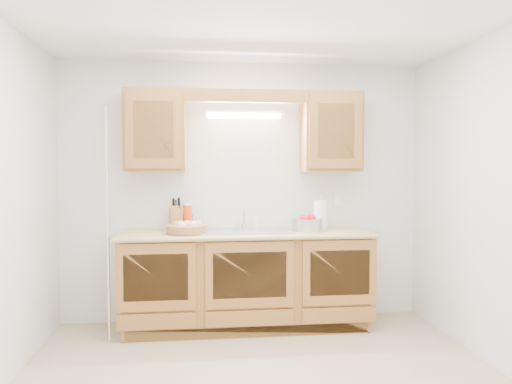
{
  "coord_description": "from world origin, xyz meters",
  "views": [
    {
      "loc": [
        -0.44,
        -3.36,
        1.5
      ],
      "look_at": [
        0.05,
        0.85,
        1.28
      ],
      "focal_mm": 35.0,
      "sensor_mm": 36.0,
      "label": 1
    }
  ],
  "objects": [
    {
      "name": "base_cabinets",
      "position": [
        0.0,
        1.2,
        0.44
      ],
      "size": [
        2.2,
        0.6,
        0.86
      ],
      "primitive_type": "cube",
      "color": "#A96931",
      "rests_on": "ground"
    },
    {
      "name": "soap_bottle",
      "position": [
        -0.54,
        1.44,
        1.0
      ],
      "size": [
        0.1,
        0.1,
        0.21
      ],
      "primitive_type": "imported",
      "rotation": [
        0.0,
        0.0,
        -0.04
      ],
      "color": "#2260AB",
      "rests_on": "countertop"
    },
    {
      "name": "wire_shelf_pole",
      "position": [
        -1.2,
        0.94,
        1.0
      ],
      "size": [
        0.03,
        0.03,
        2.0
      ],
      "primitive_type": "cylinder",
      "color": "silver",
      "rests_on": "ground"
    },
    {
      "name": "countertop",
      "position": [
        0.0,
        1.19,
        0.88
      ],
      "size": [
        2.3,
        0.63,
        0.04
      ],
      "primitive_type": "cube",
      "color": "tan",
      "rests_on": "base_cabinets"
    },
    {
      "name": "knife_block",
      "position": [
        -0.65,
        1.37,
        1.01
      ],
      "size": [
        0.14,
        0.2,
        0.32
      ],
      "rotation": [
        0.0,
        0.0,
        0.18
      ],
      "color": "#A96931",
      "rests_on": "countertop"
    },
    {
      "name": "upper_cabinet_right",
      "position": [
        0.83,
        1.33,
        1.83
      ],
      "size": [
        0.55,
        0.33,
        0.75
      ],
      "primitive_type": "cube",
      "color": "#A96931",
      "rests_on": "room"
    },
    {
      "name": "sink",
      "position": [
        0.0,
        1.21,
        0.83
      ],
      "size": [
        0.84,
        0.46,
        0.36
      ],
      "color": "#9E9EA3",
      "rests_on": "countertop"
    },
    {
      "name": "fluorescent_fixture",
      "position": [
        0.0,
        1.42,
        2.0
      ],
      "size": [
        0.76,
        0.08,
        0.08
      ],
      "color": "white",
      "rests_on": "room"
    },
    {
      "name": "orange_canister",
      "position": [
        -0.54,
        1.35,
        1.02
      ],
      "size": [
        0.11,
        0.11,
        0.25
      ],
      "rotation": [
        0.0,
        0.0,
        -0.41
      ],
      "color": "#E1410C",
      "rests_on": "countertop"
    },
    {
      "name": "valance",
      "position": [
        0.0,
        1.19,
        2.14
      ],
      "size": [
        2.2,
        0.05,
        0.12
      ],
      "primitive_type": "cube",
      "color": "#A96931",
      "rests_on": "room"
    },
    {
      "name": "apple_bowl",
      "position": [
        0.57,
        1.18,
        0.97
      ],
      "size": [
        0.3,
        0.3,
        0.15
      ],
      "rotation": [
        0.0,
        0.0,
        -0.02
      ],
      "color": "silver",
      "rests_on": "countertop"
    },
    {
      "name": "paper_towel",
      "position": [
        0.72,
        1.28,
        1.03
      ],
      "size": [
        0.17,
        0.17,
        0.32
      ],
      "rotation": [
        0.0,
        0.0,
        -0.42
      ],
      "color": "silver",
      "rests_on": "countertop"
    },
    {
      "name": "sponge",
      "position": [
        0.54,
        1.44,
        0.91
      ],
      "size": [
        0.12,
        0.09,
        0.02
      ],
      "rotation": [
        0.0,
        0.0,
        -0.17
      ],
      "color": "#CC333F",
      "rests_on": "countertop"
    },
    {
      "name": "fruit_basket",
      "position": [
        -0.54,
        1.12,
        0.95
      ],
      "size": [
        0.45,
        0.45,
        0.11
      ],
      "rotation": [
        0.0,
        0.0,
        0.3
      ],
      "color": "#A47042",
      "rests_on": "countertop"
    },
    {
      "name": "room",
      "position": [
        0.0,
        0.0,
        1.25
      ],
      "size": [
        3.52,
        3.5,
        2.5
      ],
      "color": "tan",
      "rests_on": "ground"
    },
    {
      "name": "outlet_plate",
      "position": [
        0.95,
        1.49,
        1.15
      ],
      "size": [
        0.08,
        0.01,
        0.12
      ],
      "primitive_type": "cube",
      "color": "white",
      "rests_on": "room"
    },
    {
      "name": "upper_cabinet_left",
      "position": [
        -0.83,
        1.33,
        1.83
      ],
      "size": [
        0.55,
        0.33,
        0.75
      ],
      "primitive_type": "cube",
      "color": "#A96931",
      "rests_on": "room"
    }
  ]
}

